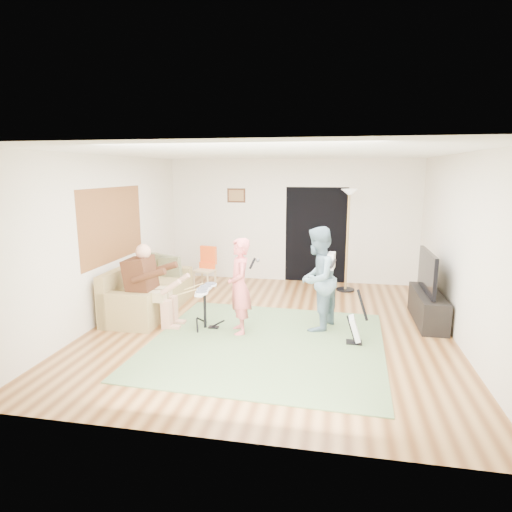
% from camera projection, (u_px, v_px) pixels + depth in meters
% --- Properties ---
extents(floor, '(6.00, 6.00, 0.00)m').
position_uv_depth(floor, '(271.00, 326.00, 6.84)').
color(floor, brown).
rests_on(floor, ground).
extents(walls, '(5.50, 6.00, 2.70)m').
position_uv_depth(walls, '(271.00, 243.00, 6.58)').
color(walls, beige).
rests_on(walls, floor).
extents(ceiling, '(6.00, 6.00, 0.00)m').
position_uv_depth(ceiling, '(272.00, 153.00, 6.32)').
color(ceiling, white).
rests_on(ceiling, walls).
extents(window_blinds, '(0.00, 2.05, 2.05)m').
position_uv_depth(window_blinds, '(113.00, 225.00, 7.23)').
color(window_blinds, brown).
rests_on(window_blinds, walls).
extents(doorway, '(2.10, 0.00, 2.10)m').
position_uv_depth(doorway, '(316.00, 235.00, 9.42)').
color(doorway, black).
rests_on(doorway, walls).
extents(picture_frame, '(0.42, 0.03, 0.32)m').
position_uv_depth(picture_frame, '(236.00, 195.00, 9.58)').
color(picture_frame, '#3F2314').
rests_on(picture_frame, walls).
extents(area_rug, '(3.42, 3.32, 0.02)m').
position_uv_depth(area_rug, '(266.00, 343.00, 6.16)').
color(area_rug, '#557044').
rests_on(area_rug, floor).
extents(sofa, '(0.86, 2.09, 0.85)m').
position_uv_depth(sofa, '(146.00, 295.00, 7.56)').
color(sofa, '#98814C').
rests_on(sofa, floor).
extents(drummer, '(0.86, 0.48, 1.32)m').
position_uv_depth(drummer, '(152.00, 294.00, 6.81)').
color(drummer, '#472514').
rests_on(drummer, sofa).
extents(drum_kit, '(0.37, 0.67, 0.69)m').
position_uv_depth(drum_kit, '(205.00, 310.00, 6.70)').
color(drum_kit, black).
rests_on(drum_kit, floor).
extents(singer, '(0.52, 0.63, 1.47)m').
position_uv_depth(singer, '(239.00, 286.00, 6.44)').
color(singer, '#DC6060').
rests_on(singer, floor).
extents(microphone, '(0.06, 0.06, 0.24)m').
position_uv_depth(microphone, '(252.00, 263.00, 6.33)').
color(microphone, black).
rests_on(microphone, singer).
extents(guitarist, '(0.84, 0.94, 1.62)m').
position_uv_depth(guitarist, '(317.00, 279.00, 6.59)').
color(guitarist, slate).
rests_on(guitarist, floor).
extents(guitar_held, '(0.17, 0.61, 0.26)m').
position_uv_depth(guitar_held, '(331.00, 261.00, 6.49)').
color(guitar_held, silver).
rests_on(guitar_held, guitarist).
extents(guitar_spare, '(0.29, 0.26, 0.81)m').
position_uv_depth(guitar_spare, '(355.00, 328.00, 6.10)').
color(guitar_spare, black).
rests_on(guitar_spare, floor).
extents(torchiere_lamp, '(0.37, 0.37, 2.09)m').
position_uv_depth(torchiere_lamp, '(348.00, 222.00, 8.61)').
color(torchiere_lamp, black).
rests_on(torchiere_lamp, floor).
extents(dining_chair, '(0.45, 0.47, 0.89)m').
position_uv_depth(dining_chair, '(205.00, 274.00, 8.96)').
color(dining_chair, '#C8B382').
rests_on(dining_chair, floor).
extents(tv_cabinet, '(0.40, 1.40, 0.50)m').
position_uv_depth(tv_cabinet, '(428.00, 307.00, 6.99)').
color(tv_cabinet, black).
rests_on(tv_cabinet, floor).
extents(television, '(0.06, 1.18, 0.65)m').
position_uv_depth(television, '(427.00, 272.00, 6.88)').
color(television, black).
rests_on(television, tv_cabinet).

